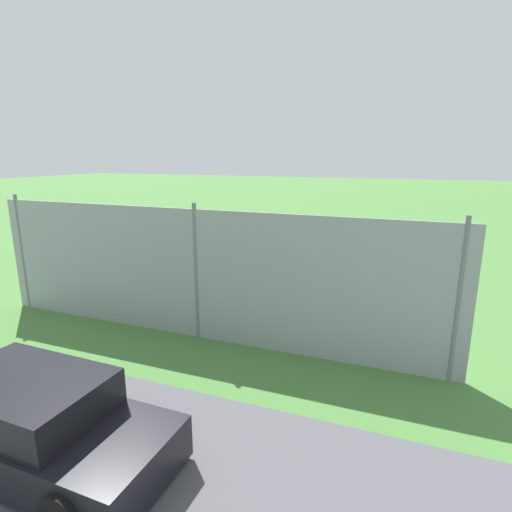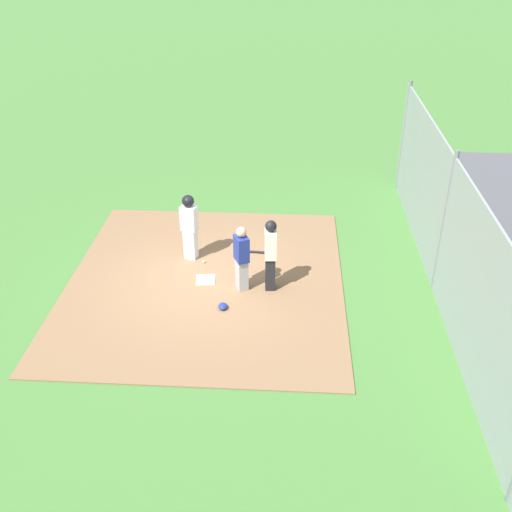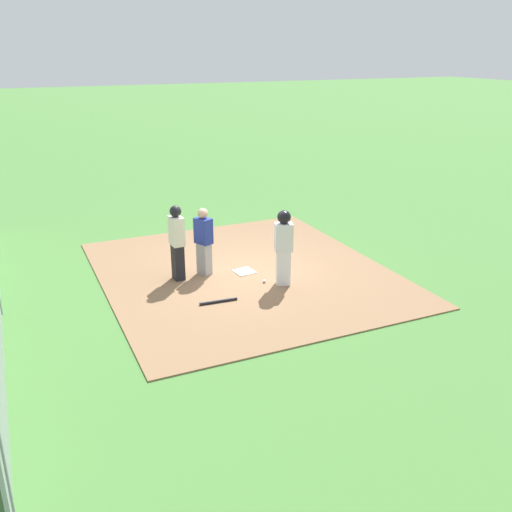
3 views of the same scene
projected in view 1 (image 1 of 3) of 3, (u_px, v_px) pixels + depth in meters
name	position (u px, v px, depth m)	size (l,w,h in m)	color
ground_plane	(269.00, 279.00, 15.03)	(140.00, 140.00, 0.00)	#477A38
dirt_infield	(269.00, 278.00, 15.02)	(7.20, 6.40, 0.03)	#896647
home_plate	(269.00, 278.00, 15.02)	(0.44, 0.44, 0.02)	white
catcher	(253.00, 262.00, 14.13)	(0.45, 0.39, 1.57)	#9E9EA3
umpire	(247.00, 264.00, 13.50)	(0.40, 0.28, 1.72)	black
runner	(300.00, 251.00, 14.88)	(0.36, 0.44, 1.70)	silver
baseball_bat	(295.00, 291.00, 13.50)	(0.06, 0.06, 0.80)	black
catcher_mask	(235.00, 277.00, 14.92)	(0.24, 0.20, 0.12)	navy
baseball	(290.00, 278.00, 14.88)	(0.07, 0.07, 0.07)	white
backstop_fence	(196.00, 275.00, 9.87)	(12.00, 0.10, 3.35)	#93999E
parking_lot	(34.00, 471.00, 5.86)	(18.00, 5.20, 0.04)	#515156
parked_car_dark	(34.00, 423.00, 5.98)	(4.23, 1.94, 1.28)	black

